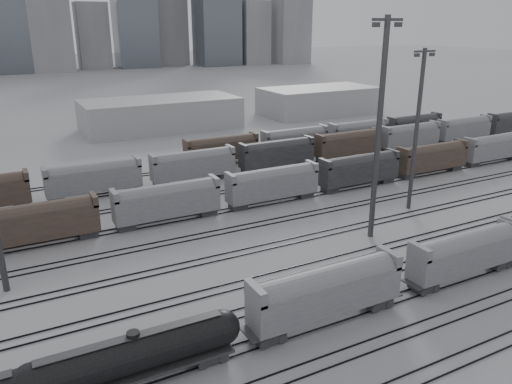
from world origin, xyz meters
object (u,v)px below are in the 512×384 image
light_mast_c (379,126)px  hopper_car_a (326,290)px  hopper_car_b (465,252)px  tank_car_b (135,355)px

light_mast_c → hopper_car_a: bearing=-141.1°
light_mast_c → hopper_car_b: bearing=-84.0°
tank_car_b → hopper_car_b: hopper_car_b is taller
hopper_car_a → light_mast_c: 24.53m
hopper_car_a → hopper_car_b: bearing=0.0°
hopper_car_a → light_mast_c: (16.96, 13.67, 11.27)m
hopper_car_a → light_mast_c: light_mast_c is taller
hopper_car_a → tank_car_b: bearing=-180.0°
tank_car_b → hopper_car_a: hopper_car_a is taller
hopper_car_b → tank_car_b: bearing=-180.0°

